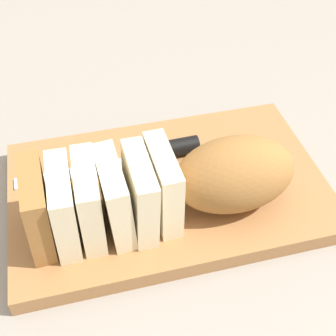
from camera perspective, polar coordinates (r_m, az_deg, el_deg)
ground_plane at (r=0.65m, az=-0.00°, el=-3.40°), size 3.00×3.00×0.00m
cutting_board at (r=0.64m, az=-0.00°, el=-2.68°), size 0.44×0.29×0.02m
bread_loaf at (r=0.56m, az=0.28°, el=-2.26°), size 0.34×0.11×0.10m
bread_knife at (r=0.66m, az=-1.52°, el=1.91°), size 0.26×0.03×0.03m
crumb_near_knife at (r=0.59m, az=1.82°, el=-5.55°), size 0.01×0.01×0.01m
crumb_near_loaf at (r=0.63m, az=-2.94°, el=-1.48°), size 0.01×0.01×0.01m
crumb_stray_left at (r=0.65m, az=-7.18°, el=-0.16°), size 0.00×0.00×0.00m
crumb_stray_right at (r=0.66m, az=-6.56°, el=0.49°), size 0.00×0.00×0.00m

